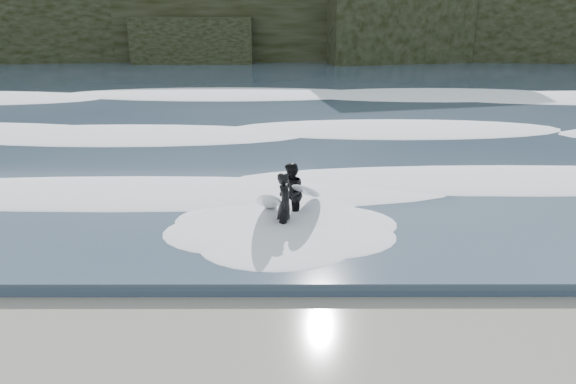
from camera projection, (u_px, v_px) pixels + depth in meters
name	position (u px, v px, depth m)	size (l,w,h in m)	color
sea	(289.00, 88.00, 35.78)	(90.00, 52.00, 0.30)	#303F53
headland	(288.00, 3.00, 50.19)	(70.00, 9.00, 10.00)	black
foam_near	(291.00, 184.00, 16.83)	(60.00, 3.20, 0.20)	white
foam_mid	(290.00, 130.00, 23.43)	(60.00, 4.00, 0.24)	white
foam_far	(289.00, 93.00, 31.91)	(60.00, 4.80, 0.30)	white
surfer_left	(280.00, 203.00, 14.05)	(0.94, 2.11, 1.64)	black
surfer_right	(293.00, 193.00, 14.76)	(1.33, 2.13, 1.64)	black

